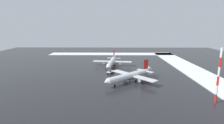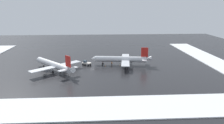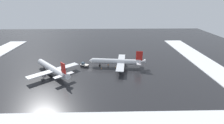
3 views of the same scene
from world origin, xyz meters
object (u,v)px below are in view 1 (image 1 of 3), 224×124
object	(u,v)px
airplane_parked_portside	(112,62)
ground_crew_beside_wing	(106,68)
traffic_cone_mid_line	(113,66)
traffic_cone_wingtip_side	(99,69)
airplane_far_rear	(130,76)
ground_crew_near_tug	(111,67)
antenna_mast	(218,76)
traffic_cone_near_nose	(115,69)
pushback_tug	(110,71)
ground_crew_mid_apron	(108,67)

from	to	relation	value
airplane_parked_portside	ground_crew_beside_wing	bearing A→B (deg)	-11.11
traffic_cone_mid_line	traffic_cone_wingtip_side	world-z (taller)	same
airplane_far_rear	traffic_cone_mid_line	distance (m)	33.35
airplane_far_rear	traffic_cone_wingtip_side	bearing A→B (deg)	-97.83
ground_crew_near_tug	antenna_mast	size ratio (longest dim) A/B	0.09
traffic_cone_near_nose	traffic_cone_mid_line	size ratio (longest dim) A/B	1.00
airplane_far_rear	traffic_cone_wingtip_side	xyz separation A→B (m)	(24.71, 17.08, -2.84)
pushback_tug	airplane_parked_portside	bearing A→B (deg)	-154.29
airplane_far_rear	traffic_cone_near_nose	xyz separation A→B (m)	(24.33, 6.86, -2.84)
airplane_far_rear	antenna_mast	distance (m)	36.64
airplane_parked_portside	ground_crew_beside_wing	xyz separation A→B (m)	(-9.99, 3.28, -2.14)
ground_crew_beside_wing	antenna_mast	xyz separation A→B (m)	(-46.67, -39.89, 8.70)
ground_crew_beside_wing	ground_crew_near_tug	bearing A→B (deg)	36.24
pushback_tug	traffic_cone_wingtip_side	distance (m)	12.47
ground_crew_mid_apron	traffic_cone_wingtip_side	bearing A→B (deg)	94.32
antenna_mast	traffic_cone_wingtip_side	distance (m)	66.20
airplane_far_rear	antenna_mast	world-z (taller)	antenna_mast
ground_crew_mid_apron	traffic_cone_wingtip_side	world-z (taller)	ground_crew_mid_apron
pushback_tug	ground_crew_near_tug	world-z (taller)	pushback_tug
ground_crew_mid_apron	antenna_mast	distance (m)	65.20
ground_crew_near_tug	pushback_tug	bearing A→B (deg)	-90.57
airplane_far_rear	ground_crew_beside_wing	distance (m)	26.48
airplane_parked_portside	traffic_cone_near_nose	world-z (taller)	airplane_parked_portside
traffic_cone_mid_line	airplane_parked_portside	bearing A→B (deg)	37.78
ground_crew_beside_wing	traffic_cone_wingtip_side	size ratio (longest dim) A/B	3.11
ground_crew_mid_apron	airplane_parked_portside	bearing A→B (deg)	-53.36
traffic_cone_near_nose	traffic_cone_mid_line	world-z (taller)	same
airplane_parked_portside	traffic_cone_wingtip_side	xyz separation A→B (m)	(-8.54, 7.87, -2.84)
airplane_far_rear	ground_crew_near_tug	xyz separation A→B (m)	(27.99, 9.43, -2.14)
traffic_cone_mid_line	traffic_cone_near_nose	bearing A→B (deg)	-169.12
traffic_cone_near_nose	traffic_cone_wingtip_side	distance (m)	10.23
antenna_mast	traffic_cone_mid_line	world-z (taller)	antenna_mast
traffic_cone_near_nose	ground_crew_beside_wing	bearing A→B (deg)	100.79
ground_crew_near_tug	traffic_cone_mid_line	distance (m)	4.36
ground_crew_beside_wing	ground_crew_near_tug	size ratio (longest dim) A/B	1.00
airplane_parked_portside	pushback_tug	xyz separation A→B (m)	(-18.72, 0.74, -1.83)
ground_crew_beside_wing	traffic_cone_mid_line	world-z (taller)	ground_crew_beside_wing
ground_crew_mid_apron	traffic_cone_wingtip_side	xyz separation A→B (m)	(-3.25, 5.28, -0.70)
ground_crew_near_tug	traffic_cone_mid_line	bearing A→B (deg)	77.27
ground_crew_mid_apron	ground_crew_beside_wing	xyz separation A→B (m)	(-4.70, 0.69, 0.00)
traffic_cone_mid_line	pushback_tug	bearing A→B (deg)	174.88
antenna_mast	traffic_cone_mid_line	xyz separation A→B (m)	(55.58, 35.77, -9.40)
traffic_cone_near_nose	airplane_far_rear	bearing A→B (deg)	-164.26
ground_crew_near_tug	ground_crew_mid_apron	bearing A→B (deg)	-177.66
traffic_cone_mid_line	traffic_cone_wingtip_side	bearing A→B (deg)	130.53
airplane_far_rear	antenna_mast	xyz separation A→B (m)	(-23.42, -27.40, 6.56)
traffic_cone_mid_line	traffic_cone_wingtip_side	size ratio (longest dim) A/B	1.00
ground_crew_near_tug	traffic_cone_wingtip_side	world-z (taller)	ground_crew_near_tug
airplane_parked_portside	ground_crew_mid_apron	size ratio (longest dim) A/B	18.56
traffic_cone_wingtip_side	antenna_mast	bearing A→B (deg)	-137.25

